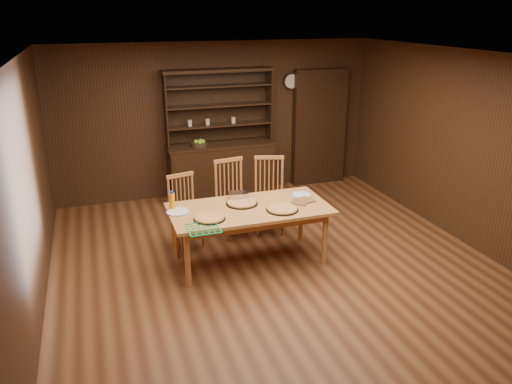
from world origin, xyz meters
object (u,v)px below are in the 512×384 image
object	(u,v)px
china_hutch	(221,163)
chair_left	(184,208)
juice_bottle	(172,201)
dining_table	(249,213)
chair_right	(269,192)
chair_center	(232,195)

from	to	relation	value
china_hutch	chair_left	distance (m)	1.95
juice_bottle	dining_table	bearing A→B (deg)	-15.24
dining_table	chair_left	world-z (taller)	chair_left
china_hutch	dining_table	xyz separation A→B (m)	(-0.28, -2.48, 0.08)
china_hutch	chair_right	xyz separation A→B (m)	(0.31, -1.59, -0.01)
dining_table	chair_center	distance (m)	0.90
dining_table	juice_bottle	xyz separation A→B (m)	(-0.92, 0.25, 0.19)
china_hutch	juice_bottle	distance (m)	2.54
chair_right	juice_bottle	size ratio (longest dim) A/B	4.62
chair_right	chair_left	bearing A→B (deg)	-158.18
china_hutch	dining_table	world-z (taller)	china_hutch
chair_center	chair_right	xyz separation A→B (m)	(0.57, -0.01, -0.01)
juice_bottle	chair_center	bearing A→B (deg)	34.48
china_hutch	chair_left	xyz separation A→B (m)	(-0.97, -1.69, -0.07)
juice_bottle	china_hutch	bearing A→B (deg)	61.60
dining_table	chair_right	xyz separation A→B (m)	(0.59, 0.89, -0.09)
chair_center	chair_right	world-z (taller)	chair_center
dining_table	chair_center	bearing A→B (deg)	88.57
china_hutch	juice_bottle	size ratio (longest dim) A/B	9.15
chair_right	china_hutch	bearing A→B (deg)	117.98
dining_table	chair_right	distance (m)	1.07
chair_left	chair_center	bearing A→B (deg)	-4.46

